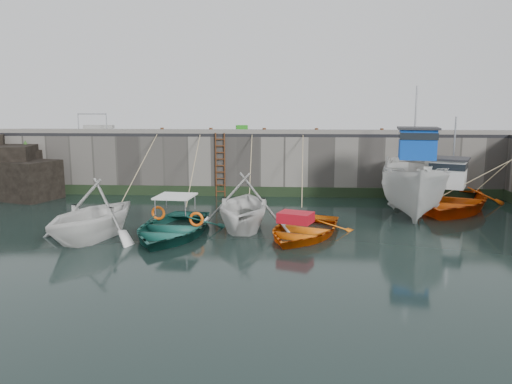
# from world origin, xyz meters

# --- Properties ---
(ground) EXTENTS (120.00, 120.00, 0.00)m
(ground) POSITION_xyz_m (0.00, 0.00, 0.00)
(ground) COLOR black
(ground) RESTS_ON ground
(quay_back) EXTENTS (30.00, 5.00, 3.00)m
(quay_back) POSITION_xyz_m (0.00, 12.50, 1.50)
(quay_back) COLOR slate
(quay_back) RESTS_ON ground
(road_back) EXTENTS (30.00, 5.00, 0.16)m
(road_back) POSITION_xyz_m (0.00, 12.50, 3.08)
(road_back) COLOR black
(road_back) RESTS_ON quay_back
(kerb_back) EXTENTS (30.00, 0.30, 0.20)m
(kerb_back) POSITION_xyz_m (0.00, 10.15, 3.26)
(kerb_back) COLOR slate
(kerb_back) RESTS_ON road_back
(algae_back) EXTENTS (30.00, 0.08, 0.50)m
(algae_back) POSITION_xyz_m (0.00, 9.96, 0.25)
(algae_back) COLOR black
(algae_back) RESTS_ON ground
(rock_outcrop) EXTENTS (5.85, 4.24, 3.41)m
(rock_outcrop) POSITION_xyz_m (-12.92, 9.11, 1.26)
(rock_outcrop) COLOR black
(rock_outcrop) RESTS_ON ground
(ladder) EXTENTS (0.51, 0.08, 3.20)m
(ladder) POSITION_xyz_m (-2.00, 9.91, 1.59)
(ladder) COLOR #3F1E0F
(ladder) RESTS_ON ground
(boat_near_white) EXTENTS (4.95, 5.37, 2.36)m
(boat_near_white) POSITION_xyz_m (-5.25, 1.48, 0.00)
(boat_near_white) COLOR silver
(boat_near_white) RESTS_ON ground
(boat_near_white_rope) EXTENTS (0.04, 6.55, 3.10)m
(boat_near_white_rope) POSITION_xyz_m (-5.25, 6.99, 0.00)
(boat_near_white_rope) COLOR tan
(boat_near_white_rope) RESTS_ON ground
(boat_near_blue) EXTENTS (3.96, 5.24, 1.02)m
(boat_near_blue) POSITION_xyz_m (-2.66, 2.12, 0.00)
(boat_near_blue) COLOR #164E44
(boat_near_blue) RESTS_ON ground
(boat_near_blue_rope) EXTENTS (0.04, 5.97, 3.10)m
(boat_near_blue_rope) POSITION_xyz_m (-2.66, 7.31, 0.00)
(boat_near_blue_rope) COLOR tan
(boat_near_blue_rope) RESTS_ON ground
(boat_near_blacktrim) EXTENTS (3.94, 4.55, 2.38)m
(boat_near_blacktrim) POSITION_xyz_m (-0.21, 3.27, 0.00)
(boat_near_blacktrim) COLOR silver
(boat_near_blacktrim) RESTS_ON ground
(boat_near_blacktrim_rope) EXTENTS (0.04, 4.96, 3.10)m
(boat_near_blacktrim_rope) POSITION_xyz_m (-0.21, 7.89, 0.00)
(boat_near_blacktrim_rope) COLOR tan
(boat_near_blacktrim_rope) RESTS_ON ground
(boat_near_navy) EXTENTS (4.59, 5.33, 0.93)m
(boat_near_navy) POSITION_xyz_m (1.99, 2.40, 0.00)
(boat_near_navy) COLOR orange
(boat_near_navy) RESTS_ON ground
(boat_near_navy_rope) EXTENTS (0.04, 5.73, 3.10)m
(boat_near_navy_rope) POSITION_xyz_m (1.99, 7.45, 0.00)
(boat_near_navy_rope) COLOR tan
(boat_near_navy_rope) RESTS_ON ground
(boat_far_white) EXTENTS (3.82, 7.44, 5.74)m
(boat_far_white) POSITION_xyz_m (6.76, 6.43, 1.15)
(boat_far_white) COLOR silver
(boat_far_white) RESTS_ON ground
(boat_far_orange) EXTENTS (7.06, 8.07, 4.39)m
(boat_far_orange) POSITION_xyz_m (8.58, 7.62, 0.45)
(boat_far_orange) COLOR #F8550D
(boat_far_orange) RESTS_ON ground
(fish_crate) EXTENTS (0.69, 0.49, 0.33)m
(fish_crate) POSITION_xyz_m (-1.15, 12.50, 3.33)
(fish_crate) COLOR #228618
(fish_crate) RESTS_ON road_back
(railing) EXTENTS (1.60, 1.05, 1.00)m
(railing) POSITION_xyz_m (-8.75, 11.25, 3.36)
(railing) COLOR #A5A8AD
(railing) RESTS_ON road_back
(bollard_a) EXTENTS (0.18, 0.18, 0.28)m
(bollard_a) POSITION_xyz_m (-5.00, 10.25, 3.30)
(bollard_a) COLOR #3F1E0F
(bollard_a) RESTS_ON road_back
(bollard_b) EXTENTS (0.18, 0.18, 0.28)m
(bollard_b) POSITION_xyz_m (-2.50, 10.25, 3.30)
(bollard_b) COLOR #3F1E0F
(bollard_b) RESTS_ON road_back
(bollard_c) EXTENTS (0.18, 0.18, 0.28)m
(bollard_c) POSITION_xyz_m (0.20, 10.25, 3.30)
(bollard_c) COLOR #3F1E0F
(bollard_c) RESTS_ON road_back
(bollard_d) EXTENTS (0.18, 0.18, 0.28)m
(bollard_d) POSITION_xyz_m (2.80, 10.25, 3.30)
(bollard_d) COLOR #3F1E0F
(bollard_d) RESTS_ON road_back
(bollard_e) EXTENTS (0.18, 0.18, 0.28)m
(bollard_e) POSITION_xyz_m (6.00, 10.25, 3.30)
(bollard_e) COLOR #3F1E0F
(bollard_e) RESTS_ON road_back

